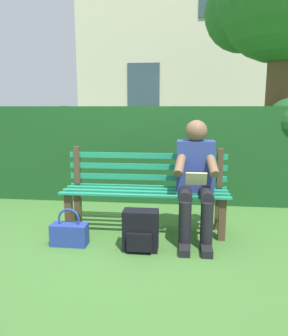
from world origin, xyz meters
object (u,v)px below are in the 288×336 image
at_px(park_bench, 146,189).
at_px(handbag, 69,233).
at_px(backpack, 141,231).
at_px(person_seated, 195,177).

xyz_separation_m(park_bench, handbag, (0.69, 0.51, -0.34)).
bearing_deg(handbag, park_bench, -143.64).
relative_size(park_bench, handbag, 4.72).
relative_size(backpack, handbag, 1.04).
bearing_deg(park_bench, person_seated, 161.75).
bearing_deg(person_seated, backpack, 36.03).
xyz_separation_m(park_bench, backpack, (-0.01, 0.54, -0.27)).
height_order(park_bench, person_seated, person_seated).
bearing_deg(backpack, person_seated, -143.97).
bearing_deg(handbag, person_seated, -164.44).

